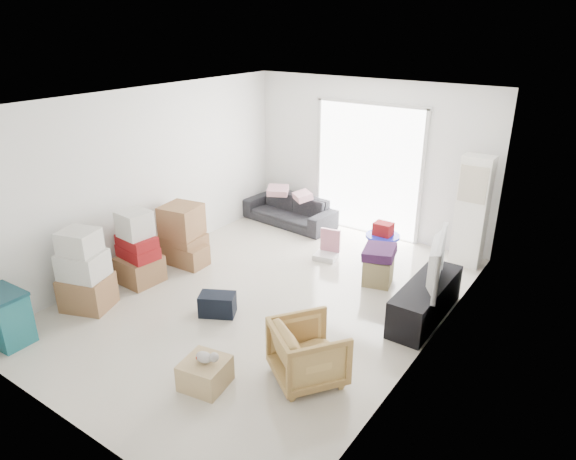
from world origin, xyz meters
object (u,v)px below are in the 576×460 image
(ac_tower, at_px, (472,212))
(kids_table, at_px, (383,234))
(television, at_px, (428,278))
(armchair, at_px, (308,350))
(sofa, at_px, (289,206))
(ottoman, at_px, (378,271))
(tv_console, at_px, (425,300))
(storage_bins, at_px, (5,317))
(wood_crate, at_px, (205,373))

(ac_tower, xyz_separation_m, kids_table, (-1.13, -0.68, -0.40))
(television, height_order, armchair, armchair)
(sofa, bearing_deg, ottoman, -22.02)
(tv_console, relative_size, storage_bins, 2.25)
(armchair, relative_size, kids_table, 1.10)
(storage_bins, bearing_deg, tv_console, 40.77)
(ac_tower, distance_m, kids_table, 1.38)
(ottoman, distance_m, kids_table, 0.81)
(ac_tower, bearing_deg, storage_bins, -126.24)
(ottoman, distance_m, wood_crate, 3.15)
(storage_bins, xyz_separation_m, kids_table, (2.72, 4.57, 0.14))
(television, bearing_deg, wood_crate, 136.99)
(television, relative_size, sofa, 0.62)
(armchair, xyz_separation_m, wood_crate, (-0.83, -0.71, -0.22))
(ac_tower, height_order, ottoman, ac_tower)
(ottoman, relative_size, wood_crate, 0.88)
(storage_bins, bearing_deg, ac_tower, 53.76)
(television, bearing_deg, ottoman, 46.28)
(storage_bins, bearing_deg, ottoman, 52.21)
(ottoman, bearing_deg, armchair, -82.25)
(tv_console, relative_size, armchair, 2.05)
(television, height_order, storage_bins, storage_bins)
(ottoman, bearing_deg, tv_console, -29.03)
(sofa, bearing_deg, ac_tower, 7.58)
(storage_bins, bearing_deg, television, 40.77)
(armchair, bearing_deg, television, -71.50)
(armchair, height_order, storage_bins, armchair)
(sofa, xyz_separation_m, armchair, (2.76, -3.63, 0.01))
(wood_crate, bearing_deg, kids_table, 86.61)
(wood_crate, bearing_deg, storage_bins, -163.15)
(sofa, height_order, storage_bins, sofa)
(ac_tower, distance_m, sofa, 3.33)
(ac_tower, distance_m, storage_bins, 6.53)
(television, height_order, ottoman, television)
(armchair, distance_m, ottoman, 2.42)
(armchair, bearing_deg, wood_crate, 76.27)
(storage_bins, distance_m, wood_crate, 2.61)
(sofa, relative_size, armchair, 2.47)
(storage_bins, distance_m, kids_table, 5.32)
(sofa, height_order, kids_table, sofa)
(tv_console, height_order, kids_table, kids_table)
(kids_table, bearing_deg, armchair, -79.02)
(ac_tower, xyz_separation_m, sofa, (-3.28, -0.15, -0.52))
(television, bearing_deg, tv_console, -0.00)
(kids_table, relative_size, wood_crate, 1.48)
(tv_console, xyz_separation_m, kids_table, (-1.18, 1.21, 0.22))
(television, xyz_separation_m, wood_crate, (-1.41, -2.61, -0.42))
(storage_bins, distance_m, ottoman, 4.89)
(television, distance_m, ottoman, 1.10)
(armchair, xyz_separation_m, ottoman, (-0.33, 2.39, -0.17))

